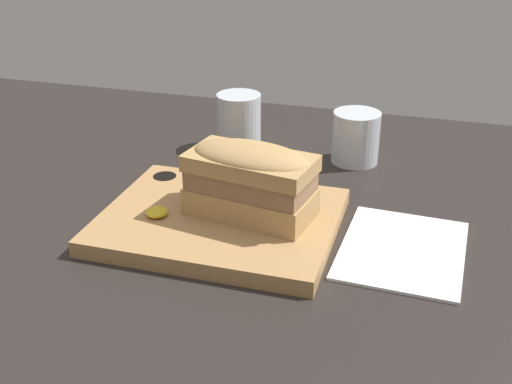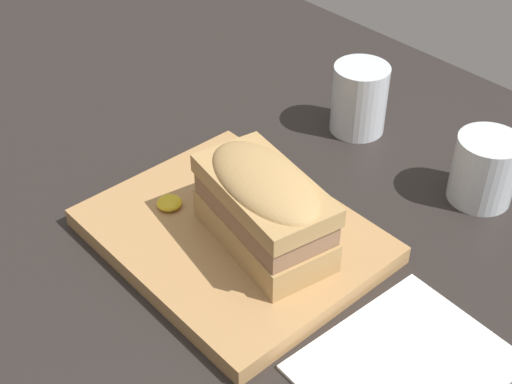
% 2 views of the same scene
% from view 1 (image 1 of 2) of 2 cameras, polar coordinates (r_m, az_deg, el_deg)
% --- Properties ---
extents(dining_table, '(1.87, 1.15, 0.02)m').
position_cam_1_polar(dining_table, '(0.78, 0.44, -6.68)').
color(dining_table, '#282321').
rests_on(dining_table, ground).
extents(serving_board, '(0.30, 0.24, 0.02)m').
position_cam_1_polar(serving_board, '(0.83, -3.25, -2.56)').
color(serving_board, tan).
rests_on(serving_board, dining_table).
extents(sandwich, '(0.17, 0.11, 0.10)m').
position_cam_1_polar(sandwich, '(0.80, -0.49, 1.28)').
color(sandwich, tan).
rests_on(sandwich, serving_board).
extents(mustard_dollop, '(0.03, 0.03, 0.01)m').
position_cam_1_polar(mustard_dollop, '(0.83, -8.81, -1.76)').
color(mustard_dollop, gold).
rests_on(mustard_dollop, serving_board).
extents(water_glass, '(0.07, 0.07, 0.09)m').
position_cam_1_polar(water_glass, '(1.07, -1.52, 5.97)').
color(water_glass, silver).
rests_on(water_glass, dining_table).
extents(wine_glass, '(0.07, 0.07, 0.08)m').
position_cam_1_polar(wine_glass, '(1.03, 8.84, 4.59)').
color(wine_glass, silver).
rests_on(wine_glass, dining_table).
extents(napkin, '(0.15, 0.19, 0.00)m').
position_cam_1_polar(napkin, '(0.81, 12.90, -5.03)').
color(napkin, white).
rests_on(napkin, dining_table).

